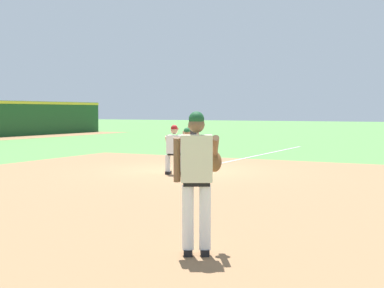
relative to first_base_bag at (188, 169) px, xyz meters
The scene contains 9 objects.
ground_plane 0.04m from the first_base_bag, ahead, with size 160.00×160.00×0.00m, color #518942.
infield_dirt_patch 4.92m from the first_base_bag, 151.50° to the right, with size 18.00×18.00×0.01m, color #936B47.
foul_line_stripe 6.31m from the first_base_bag, ahead, with size 12.63×0.10×0.00m, color white.
first_base_bag is the anchor object (origin of this frame).
baseball 3.93m from the first_base_bag, 153.81° to the right, with size 0.07×0.07×0.07m, color white.
pitcher 9.85m from the first_base_bag, 151.41° to the right, with size 0.83×0.58×1.86m.
first_baseman 0.73m from the first_base_bag, 28.40° to the left, with size 0.83×1.02×1.34m.
baserunner 1.35m from the first_base_bag, behind, with size 0.49×0.63×1.46m.
umpire 2.70m from the first_base_bag, 25.38° to the left, with size 0.61×0.67×1.46m.
Camera 1 is at (-14.69, -7.76, 1.87)m, focal length 50.00 mm.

